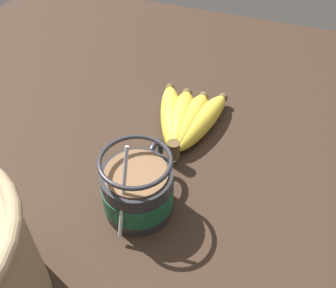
{
  "coord_description": "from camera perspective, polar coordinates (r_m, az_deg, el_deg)",
  "views": [
    {
      "loc": [
        -35.0,
        -19.01,
        47.27
      ],
      "look_at": [
        3.66,
        -3.96,
        7.83
      ],
      "focal_mm": 40.0,
      "sensor_mm": 36.0,
      "label": 1
    }
  ],
  "objects": [
    {
      "name": "table",
      "position": [
        0.6,
        -4.78,
        -5.49
      ],
      "size": [
        122.43,
        122.43,
        3.45
      ],
      "color": "#332319",
      "rests_on": "ground"
    },
    {
      "name": "coffee_mug",
      "position": [
        0.52,
        -4.57,
        -6.88
      ],
      "size": [
        14.76,
        9.89,
        13.91
      ],
      "color": "#28282D",
      "rests_on": "table"
    },
    {
      "name": "banana_bunch",
      "position": [
        0.65,
        2.8,
        3.82
      ],
      "size": [
        19.21,
        14.14,
        4.36
      ],
      "color": "brown",
      "rests_on": "table"
    }
  ]
}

